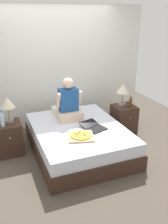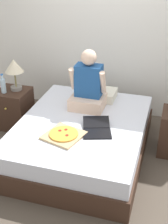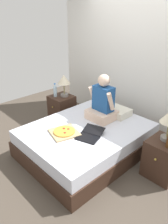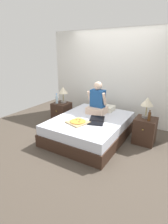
{
  "view_description": "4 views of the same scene",
  "coord_description": "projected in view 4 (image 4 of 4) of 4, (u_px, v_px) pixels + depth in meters",
  "views": [
    {
      "loc": [
        -1.37,
        -3.7,
        2.34
      ],
      "look_at": [
        0.05,
        -0.14,
        0.8
      ],
      "focal_mm": 40.0,
      "sensor_mm": 36.0,
      "label": 1
    },
    {
      "loc": [
        0.98,
        -3.16,
        2.4
      ],
      "look_at": [
        0.09,
        -0.2,
        0.73
      ],
      "focal_mm": 50.0,
      "sensor_mm": 36.0,
      "label": 2
    },
    {
      "loc": [
        2.19,
        -2.13,
        2.23
      ],
      "look_at": [
        -0.08,
        0.02,
        0.71
      ],
      "focal_mm": 35.0,
      "sensor_mm": 36.0,
      "label": 3
    },
    {
      "loc": [
        1.81,
        -3.28,
        1.93
      ],
      "look_at": [
        -0.08,
        -0.16,
        0.66
      ],
      "focal_mm": 28.0,
      "sensor_mm": 36.0,
      "label": 4
    }
  ],
  "objects": [
    {
      "name": "pillow",
      "position": [
        104.0,
        108.0,
        4.56
      ],
      "size": [
        0.52,
        0.34,
        0.12
      ],
      "primitive_type": "cube",
      "color": "silver",
      "rests_on": "bed"
    },
    {
      "name": "nightstand_right",
      "position": [
        145.0,
        131.0,
        3.83
      ],
      "size": [
        0.44,
        0.47,
        0.57
      ],
      "color": "#382319",
      "rests_on": "ground"
    },
    {
      "name": "lamp_on_right_nightstand",
      "position": [
        147.0,
        103.0,
        3.68
      ],
      "size": [
        0.26,
        0.26,
        0.45
      ],
      "color": "gray",
      "rests_on": "nightstand_right"
    },
    {
      "name": "person_seated",
      "position": [
        97.0,
        102.0,
        4.26
      ],
      "size": [
        0.47,
        0.4,
        0.78
      ],
      "color": "beige",
      "rests_on": "bed"
    },
    {
      "name": "laptop",
      "position": [
        96.0,
        122.0,
        3.76
      ],
      "size": [
        0.43,
        0.49,
        0.07
      ],
      "color": "black",
      "rests_on": "bed"
    },
    {
      "name": "water_bottle",
      "position": [
        57.0,
        99.0,
        4.79
      ],
      "size": [
        0.07,
        0.07,
        0.28
      ],
      "color": "silver",
      "rests_on": "nightstand_left"
    },
    {
      "name": "pizza_box",
      "position": [
        78.0,
        122.0,
        3.75
      ],
      "size": [
        0.49,
        0.49,
        0.05
      ],
      "color": "tan",
      "rests_on": "bed"
    },
    {
      "name": "beer_bottle",
      "position": [
        149.0,
        116.0,
        3.59
      ],
      "size": [
        0.06,
        0.06,
        0.23
      ],
      "color": "#512D14",
      "rests_on": "nightstand_right"
    },
    {
      "name": "bed",
      "position": [
        90.0,
        128.0,
        4.09
      ],
      "size": [
        1.55,
        1.98,
        0.48
      ],
      "color": "#382319",
      "rests_on": "ground"
    },
    {
      "name": "nightstand_left",
      "position": [
        62.0,
        113.0,
        4.95
      ],
      "size": [
        0.44,
        0.47,
        0.57
      ],
      "color": "#382319",
      "rests_on": "ground"
    },
    {
      "name": "wall_back",
      "position": [
        114.0,
        77.0,
        4.85
      ],
      "size": [
        3.94,
        0.12,
        2.5
      ],
      "primitive_type": "cube",
      "color": "silver",
      "rests_on": "ground"
    },
    {
      "name": "lamp_on_left_nightstand",
      "position": [
        63.0,
        91.0,
        4.77
      ],
      "size": [
        0.26,
        0.26,
        0.45
      ],
      "color": "gray",
      "rests_on": "nightstand_left"
    },
    {
      "name": "ground_plane",
      "position": [
        90.0,
        137.0,
        4.16
      ],
      "size": [
        5.94,
        5.94,
        0.0
      ],
      "primitive_type": "plane",
      "color": "#4C4238"
    }
  ]
}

